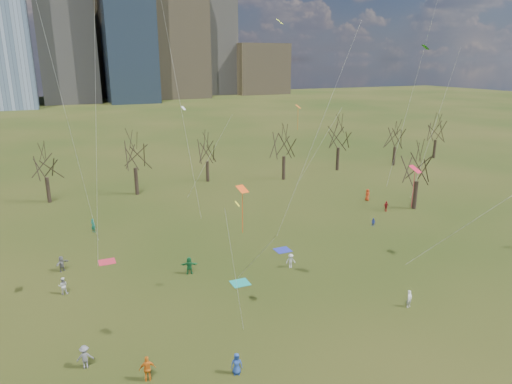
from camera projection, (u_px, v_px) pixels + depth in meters
name	position (u px, v px, depth m)	size (l,w,h in m)	color
ground	(318.00, 317.00, 35.66)	(500.00, 500.00, 0.00)	black
downtown_skyline	(76.00, 15.00, 208.69)	(212.50, 78.00, 118.00)	slate
bare_tree_row	(186.00, 154.00, 66.58)	(113.04, 29.80, 9.50)	black
blanket_teal	(240.00, 283.00, 41.06)	(1.60, 1.50, 0.03)	teal
blanket_navy	(283.00, 250.00, 48.13)	(1.60, 1.50, 0.03)	#232CA3
blanket_crimson	(107.00, 262.00, 45.34)	(1.60, 1.50, 0.03)	#BC2537
person_0	(237.00, 364.00, 29.01)	(0.72, 0.47, 1.48)	#214292
person_1	(409.00, 299.00, 36.92)	(0.54, 0.35, 1.47)	white
person_4	(148.00, 369.00, 28.36)	(1.02, 0.43, 1.74)	orange
person_5	(189.00, 265.00, 42.64)	(1.56, 0.50, 1.68)	#176934
person_8	(373.00, 222.00, 54.86)	(0.50, 0.39, 1.03)	#24359D
person_9	(291.00, 261.00, 43.94)	(0.92, 0.53, 1.42)	silver
person_10	(386.00, 206.00, 60.30)	(0.82, 0.34, 1.39)	#A2171C
person_11	(62.00, 264.00, 43.18)	(1.42, 0.45, 1.53)	#5D5D61
person_12	(367.00, 195.00, 64.84)	(0.83, 0.54, 1.69)	red
person_13	(93.00, 225.00, 52.94)	(0.61, 0.40, 1.66)	#176A57
person_14	(63.00, 286.00, 38.96)	(0.75, 0.58, 1.54)	silver
person_15	(85.00, 357.00, 29.57)	(1.06, 0.61, 1.64)	slate
kites_airborne	(273.00, 117.00, 45.28)	(55.49, 35.74, 34.05)	#F75114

